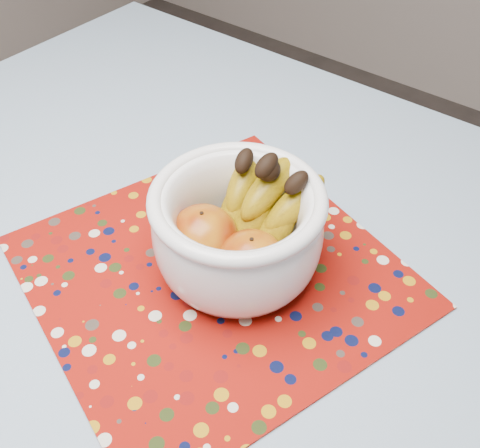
{
  "coord_description": "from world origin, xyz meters",
  "views": [
    {
      "loc": [
        0.41,
        -0.28,
        1.34
      ],
      "look_at": [
        0.1,
        0.13,
        0.84
      ],
      "focal_mm": 42.0,
      "sensor_mm": 36.0,
      "label": 1
    }
  ],
  "objects": [
    {
      "name": "fruit_bowl",
      "position": [
        0.1,
        0.13,
        0.84
      ],
      "size": [
        0.22,
        0.24,
        0.17
      ],
      "color": "white",
      "rests_on": "placemat"
    },
    {
      "name": "placemat",
      "position": [
        0.08,
        0.1,
        0.76
      ],
      "size": [
        0.57,
        0.57,
        0.0
      ],
      "primitive_type": "cube",
      "rotation": [
        0.0,
        0.0,
        -0.31
      ],
      "color": "maroon",
      "rests_on": "tablecloth"
    },
    {
      "name": "table",
      "position": [
        0.0,
        0.0,
        0.67
      ],
      "size": [
        1.2,
        1.2,
        0.75
      ],
      "color": "brown",
      "rests_on": "ground"
    },
    {
      "name": "tablecloth",
      "position": [
        0.0,
        0.0,
        0.76
      ],
      "size": [
        1.32,
        1.32,
        0.01
      ],
      "primitive_type": "cube",
      "color": "#648BA6",
      "rests_on": "table"
    }
  ]
}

